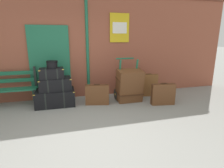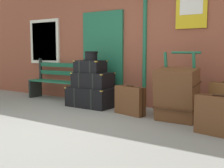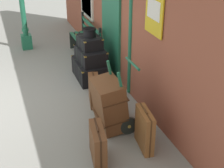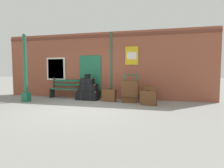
{
  "view_description": "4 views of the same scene",
  "coord_description": "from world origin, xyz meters",
  "px_view_note": "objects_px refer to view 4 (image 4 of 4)",
  "views": [
    {
      "loc": [
        -0.28,
        -3.01,
        1.77
      ],
      "look_at": [
        0.99,
        1.57,
        0.56
      ],
      "focal_mm": 29.31,
      "sensor_mm": 36.0,
      "label": 1
    },
    {
      "loc": [
        3.24,
        -3.01,
        1.21
      ],
      "look_at": [
        0.17,
        1.66,
        0.56
      ],
      "focal_mm": 45.81,
      "sensor_mm": 36.0,
      "label": 2
    },
    {
      "loc": [
        6.25,
        -0.07,
        3.46
      ],
      "look_at": [
        0.93,
        1.89,
        0.53
      ],
      "focal_mm": 53.67,
      "sensor_mm": 36.0,
      "label": 3
    },
    {
      "loc": [
        2.62,
        -5.95,
        1.36
      ],
      "look_at": [
        0.72,
        1.65,
        0.77
      ],
      "focal_mm": 28.88,
      "sensor_mm": 36.0,
      "label": 4
    }
  ],
  "objects_px": {
    "lamp_post": "(26,76)",
    "suitcase_brown": "(148,98)",
    "suitcase_umber": "(148,94)",
    "steamer_trunk_base": "(88,95)",
    "large_brown_trunk": "(130,92)",
    "steamer_trunk_middle": "(89,87)",
    "suitcase_cream": "(109,95)",
    "steamer_trunk_top": "(87,81)",
    "porters_trolley": "(131,96)",
    "round_hatbox": "(88,76)",
    "platform_bench": "(66,89)"
  },
  "relations": [
    {
      "from": "round_hatbox",
      "to": "lamp_post",
      "type": "bearing_deg",
      "value": -154.82
    },
    {
      "from": "round_hatbox",
      "to": "porters_trolley",
      "type": "height_order",
      "value": "porters_trolley"
    },
    {
      "from": "suitcase_cream",
      "to": "steamer_trunk_top",
      "type": "bearing_deg",
      "value": 166.84
    },
    {
      "from": "round_hatbox",
      "to": "large_brown_trunk",
      "type": "distance_m",
      "value": 2.15
    },
    {
      "from": "steamer_trunk_middle",
      "to": "steamer_trunk_top",
      "type": "xyz_separation_m",
      "value": [
        -0.07,
        0.0,
        0.29
      ]
    },
    {
      "from": "steamer_trunk_top",
      "to": "suitcase_cream",
      "type": "xyz_separation_m",
      "value": [
        1.14,
        -0.27,
        -0.6
      ]
    },
    {
      "from": "round_hatbox",
      "to": "suitcase_brown",
      "type": "bearing_deg",
      "value": -14.79
    },
    {
      "from": "steamer_trunk_top",
      "to": "large_brown_trunk",
      "type": "relative_size",
      "value": 0.68
    },
    {
      "from": "platform_bench",
      "to": "steamer_trunk_middle",
      "type": "bearing_deg",
      "value": -11.46
    },
    {
      "from": "steamer_trunk_middle",
      "to": "porters_trolley",
      "type": "height_order",
      "value": "porters_trolley"
    },
    {
      "from": "lamp_post",
      "to": "steamer_trunk_top",
      "type": "relative_size",
      "value": 4.64
    },
    {
      "from": "steamer_trunk_middle",
      "to": "suitcase_cream",
      "type": "distance_m",
      "value": 1.14
    },
    {
      "from": "porters_trolley",
      "to": "suitcase_cream",
      "type": "height_order",
      "value": "porters_trolley"
    },
    {
      "from": "suitcase_umber",
      "to": "steamer_trunk_base",
      "type": "bearing_deg",
      "value": -178.4
    },
    {
      "from": "suitcase_umber",
      "to": "platform_bench",
      "type": "bearing_deg",
      "value": 177.16
    },
    {
      "from": "lamp_post",
      "to": "suitcase_brown",
      "type": "xyz_separation_m",
      "value": [
        5.26,
        0.4,
        -0.83
      ]
    },
    {
      "from": "lamp_post",
      "to": "steamer_trunk_base",
      "type": "bearing_deg",
      "value": 24.69
    },
    {
      "from": "steamer_trunk_top",
      "to": "round_hatbox",
      "type": "relative_size",
      "value": 2.22
    },
    {
      "from": "steamer_trunk_base",
      "to": "porters_trolley",
      "type": "bearing_deg",
      "value": -2.3
    },
    {
      "from": "lamp_post",
      "to": "porters_trolley",
      "type": "height_order",
      "value": "lamp_post"
    },
    {
      "from": "large_brown_trunk",
      "to": "lamp_post",
      "type": "bearing_deg",
      "value": -168.96
    },
    {
      "from": "steamer_trunk_middle",
      "to": "lamp_post",
      "type": "bearing_deg",
      "value": -155.24
    },
    {
      "from": "suitcase_cream",
      "to": "steamer_trunk_middle",
      "type": "bearing_deg",
      "value": 166.21
    },
    {
      "from": "suitcase_umber",
      "to": "suitcase_brown",
      "type": "bearing_deg",
      "value": -87.06
    },
    {
      "from": "lamp_post",
      "to": "suitcase_brown",
      "type": "height_order",
      "value": "lamp_post"
    },
    {
      "from": "lamp_post",
      "to": "large_brown_trunk",
      "type": "relative_size",
      "value": 3.17
    },
    {
      "from": "steamer_trunk_top",
      "to": "suitcase_brown",
      "type": "distance_m",
      "value": 3.01
    },
    {
      "from": "round_hatbox",
      "to": "porters_trolley",
      "type": "distance_m",
      "value": 2.2
    },
    {
      "from": "lamp_post",
      "to": "suitcase_umber",
      "type": "relative_size",
      "value": 4.12
    },
    {
      "from": "steamer_trunk_base",
      "to": "steamer_trunk_top",
      "type": "height_order",
      "value": "steamer_trunk_top"
    },
    {
      "from": "steamer_trunk_base",
      "to": "round_hatbox",
      "type": "bearing_deg",
      "value": 138.28
    },
    {
      "from": "suitcase_cream",
      "to": "steamer_trunk_base",
      "type": "bearing_deg",
      "value": 167.26
    },
    {
      "from": "round_hatbox",
      "to": "large_brown_trunk",
      "type": "bearing_deg",
      "value": -7.62
    },
    {
      "from": "suitcase_brown",
      "to": "steamer_trunk_middle",
      "type": "bearing_deg",
      "value": 165.02
    },
    {
      "from": "lamp_post",
      "to": "suitcase_umber",
      "type": "bearing_deg",
      "value": 13.0
    },
    {
      "from": "suitcase_brown",
      "to": "porters_trolley",
      "type": "bearing_deg",
      "value": 140.59
    },
    {
      "from": "platform_bench",
      "to": "suitcase_umber",
      "type": "height_order",
      "value": "platform_bench"
    },
    {
      "from": "lamp_post",
      "to": "platform_bench",
      "type": "xyz_separation_m",
      "value": [
        1.18,
        1.4,
        -0.67
      ]
    },
    {
      "from": "suitcase_umber",
      "to": "porters_trolley",
      "type": "bearing_deg",
      "value": -168.06
    },
    {
      "from": "steamer_trunk_middle",
      "to": "large_brown_trunk",
      "type": "distance_m",
      "value": 2.01
    },
    {
      "from": "round_hatbox",
      "to": "large_brown_trunk",
      "type": "xyz_separation_m",
      "value": [
        2.03,
        -0.27,
        -0.65
      ]
    },
    {
      "from": "platform_bench",
      "to": "round_hatbox",
      "type": "bearing_deg",
      "value": -11.78
    },
    {
      "from": "platform_bench",
      "to": "round_hatbox",
      "type": "relative_size",
      "value": 5.61
    },
    {
      "from": "steamer_trunk_middle",
      "to": "suitcase_brown",
      "type": "bearing_deg",
      "value": -14.98
    },
    {
      "from": "suitcase_umber",
      "to": "suitcase_cream",
      "type": "bearing_deg",
      "value": -169.01
    },
    {
      "from": "steamer_trunk_base",
      "to": "suitcase_cream",
      "type": "height_order",
      "value": "suitcase_cream"
    },
    {
      "from": "suitcase_brown",
      "to": "suitcase_cream",
      "type": "bearing_deg",
      "value": 164.28
    },
    {
      "from": "suitcase_cream",
      "to": "large_brown_trunk",
      "type": "bearing_deg",
      "value": -0.51
    },
    {
      "from": "round_hatbox",
      "to": "suitcase_brown",
      "type": "height_order",
      "value": "round_hatbox"
    },
    {
      "from": "lamp_post",
      "to": "platform_bench",
      "type": "height_order",
      "value": "lamp_post"
    }
  ]
}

